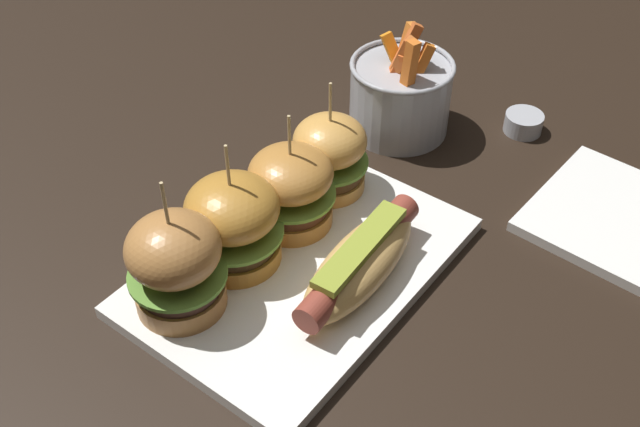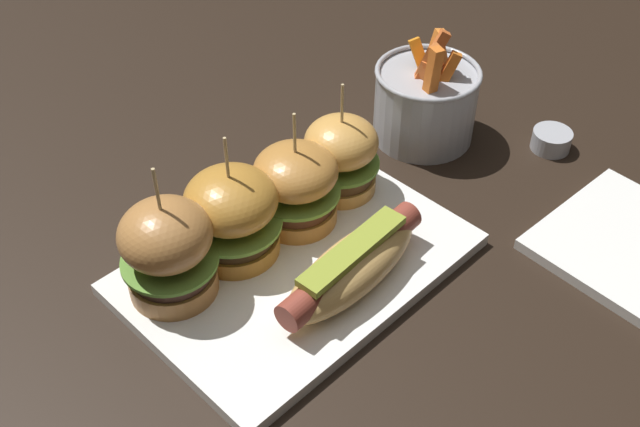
# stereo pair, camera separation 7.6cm
# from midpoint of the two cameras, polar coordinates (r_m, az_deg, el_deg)

# --- Properties ---
(ground_plane) EXTENTS (3.00, 3.00, 0.00)m
(ground_plane) POSITION_cam_midpoint_polar(r_m,az_deg,el_deg) (0.78, -4.28, -4.39)
(ground_plane) COLOR black
(platter_main) EXTENTS (0.33, 0.23, 0.01)m
(platter_main) POSITION_cam_midpoint_polar(r_m,az_deg,el_deg) (0.77, -4.30, -4.03)
(platter_main) COLOR white
(platter_main) RESTS_ON ground
(hot_dog) EXTENTS (0.19, 0.07, 0.05)m
(hot_dog) POSITION_cam_midpoint_polar(r_m,az_deg,el_deg) (0.73, -0.01, -3.77)
(hot_dog) COLOR tan
(hot_dog) RESTS_ON platter_main
(slider_far_left) EXTENTS (0.09, 0.09, 0.15)m
(slider_far_left) POSITION_cam_midpoint_polar(r_m,az_deg,el_deg) (0.71, -13.69, -3.81)
(slider_far_left) COLOR #B0763D
(slider_far_left) RESTS_ON platter_main
(slider_center_left) EXTENTS (0.10, 0.10, 0.14)m
(slider_center_left) POSITION_cam_midpoint_polar(r_m,az_deg,el_deg) (0.75, -9.35, -0.72)
(slider_center_left) COLOR #B67C2E
(slider_center_left) RESTS_ON platter_main
(slider_center_right) EXTENTS (0.09, 0.09, 0.13)m
(slider_center_right) POSITION_cam_midpoint_polar(r_m,az_deg,el_deg) (0.78, -4.93, 1.81)
(slider_center_right) COLOR #B87A36
(slider_center_right) RESTS_ON platter_main
(slider_far_right) EXTENTS (0.08, 0.08, 0.13)m
(slider_far_right) POSITION_cam_midpoint_polar(r_m,az_deg,el_deg) (0.82, -1.91, 4.35)
(slider_far_right) COLOR gold
(slider_far_right) RESTS_ON platter_main
(fries_bucket) EXTENTS (0.12, 0.12, 0.14)m
(fries_bucket) POSITION_cam_midpoint_polar(r_m,az_deg,el_deg) (0.93, 3.67, 8.72)
(fries_bucket) COLOR #A8AAB2
(fries_bucket) RESTS_ON ground
(sauce_ramekin) EXTENTS (0.05, 0.05, 0.02)m
(sauce_ramekin) POSITION_cam_midpoint_polar(r_m,az_deg,el_deg) (0.97, 12.73, 6.53)
(sauce_ramekin) COLOR #A8AAB2
(sauce_ramekin) RESTS_ON ground
(side_plate) EXTENTS (0.18, 0.18, 0.01)m
(side_plate) POSITION_cam_midpoint_polar(r_m,az_deg,el_deg) (0.87, 19.09, -0.52)
(side_plate) COLOR white
(side_plate) RESTS_ON ground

